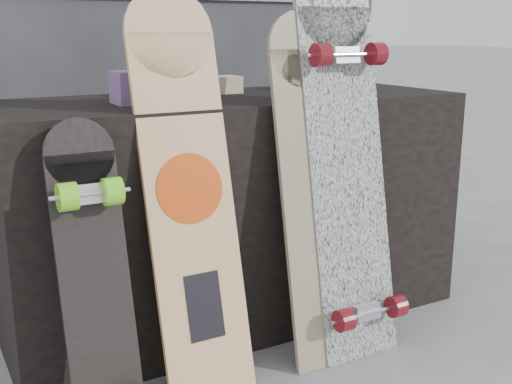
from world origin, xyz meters
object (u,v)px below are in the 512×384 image
longboard_cascadia (347,155)px  vendor_table (232,209)px  skateboard_dark (97,280)px  longboard_celtic (314,179)px  longboard_geisha (188,183)px

longboard_cascadia → vendor_table: bearing=119.3°
vendor_table → skateboard_dark: 0.76m
skateboard_dark → longboard_celtic: bearing=6.1°
longboard_cascadia → skateboard_dark: bearing=-174.8°
longboard_geisha → longboard_celtic: longboard_geisha is taller
vendor_table → longboard_geisha: size_ratio=1.40×
longboard_cascadia → longboard_geisha: bearing=175.7°
longboard_celtic → longboard_cascadia: size_ratio=0.88×
longboard_geisha → skateboard_dark: bearing=-159.4°
longboard_celtic → vendor_table: bearing=103.3°
longboard_cascadia → skateboard_dark: (-0.83, -0.07, -0.23)m
longboard_celtic → skateboard_dark: (-0.70, -0.08, -0.16)m
vendor_table → longboard_cascadia: size_ratio=1.30×
longboard_geisha → longboard_celtic: 0.40m
longboard_celtic → longboard_cascadia: 0.14m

